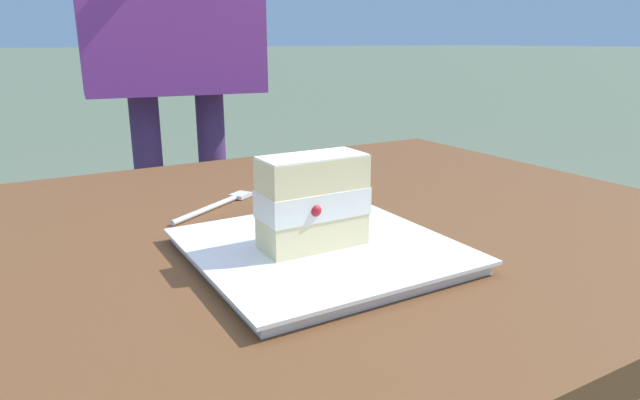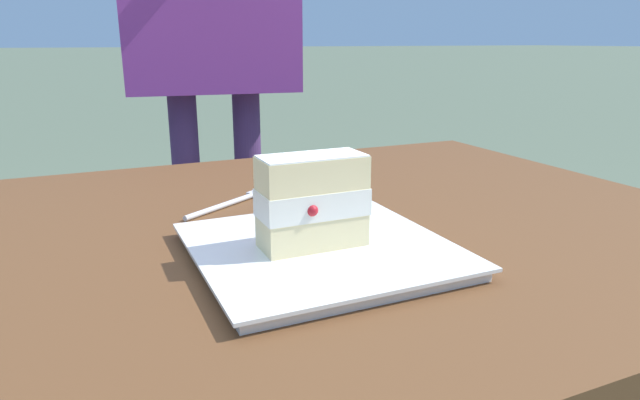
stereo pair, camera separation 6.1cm
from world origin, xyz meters
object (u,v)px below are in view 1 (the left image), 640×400
cake_slice (312,201)px  patio_table (297,291)px  dessert_fork (218,205)px  dessert_plate (320,250)px

cake_slice → patio_table: bearing=-109.8°
patio_table → dessert_fork: (0.07, -0.12, 0.11)m
patio_table → dessert_plate: 0.17m
cake_slice → dessert_fork: (0.02, -0.24, -0.06)m
patio_table → cake_slice: (0.05, 0.13, 0.17)m
cake_slice → dessert_fork: 0.25m
dessert_plate → cake_slice: cake_slice is taller
patio_table → dessert_plate: dessert_plate is taller
dessert_fork → dessert_plate: bearing=97.6°
dessert_plate → dessert_fork: dessert_plate is taller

